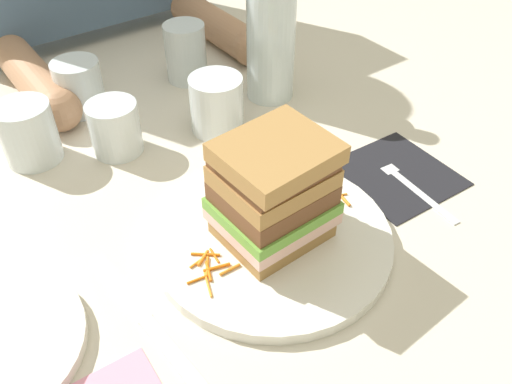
{
  "coord_description": "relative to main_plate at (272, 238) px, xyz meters",
  "views": [
    {
      "loc": [
        -0.25,
        -0.33,
        0.44
      ],
      "look_at": [
        0.01,
        0.03,
        0.05
      ],
      "focal_mm": 37.36,
      "sensor_mm": 36.0,
      "label": 1
    }
  ],
  "objects": [
    {
      "name": "carrot_shred_8",
      "position": [
        -0.07,
        -0.02,
        0.01
      ],
      "size": [
        0.02,
        0.0,
        0.0
      ],
      "primitive_type": "cylinder",
      "rotation": [
        0.0,
        1.57,
        3.11
      ],
      "color": "orange",
      "rests_on": "main_plate"
    },
    {
      "name": "water_bottle",
      "position": [
        0.19,
        0.26,
        0.1
      ],
      "size": [
        0.07,
        0.07,
        0.24
      ],
      "color": "silver",
      "rests_on": "ground_plane"
    },
    {
      "name": "carrot_shred_16",
      "position": [
        0.06,
        0.0,
        0.01
      ],
      "size": [
        0.03,
        0.02,
        0.0
      ],
      "primitive_type": "cylinder",
      "rotation": [
        0.0,
        1.57,
        0.4
      ],
      "color": "orange",
      "rests_on": "main_plate"
    },
    {
      "name": "juice_glass",
      "position": [
        0.08,
        0.23,
        0.03
      ],
      "size": [
        0.08,
        0.08,
        0.08
      ],
      "color": "white",
      "rests_on": "ground_plane"
    },
    {
      "name": "carrot_shred_1",
      "position": [
        -0.08,
        0.01,
        0.01
      ],
      "size": [
        0.02,
        0.01,
        0.0
      ],
      "primitive_type": "cylinder",
      "rotation": [
        0.0,
        1.57,
        0.53
      ],
      "color": "orange",
      "rests_on": "main_plate"
    },
    {
      "name": "carrot_shred_5",
      "position": [
        -0.09,
        0.01,
        0.01
      ],
      "size": [
        0.02,
        0.01,
        0.0
      ],
      "primitive_type": "cylinder",
      "rotation": [
        0.0,
        1.57,
        3.31
      ],
      "color": "orange",
      "rests_on": "main_plate"
    },
    {
      "name": "sandwich",
      "position": [
        -0.0,
        -0.0,
        0.07
      ],
      "size": [
        0.12,
        0.11,
        0.13
      ],
      "color": "#A87A42",
      "rests_on": "main_plate"
    },
    {
      "name": "fork",
      "position": [
        0.2,
        -0.02,
        -0.0
      ],
      "size": [
        0.03,
        0.17,
        0.0
      ],
      "color": "silver",
      "rests_on": "napkin_dark"
    },
    {
      "name": "carrot_shred_10",
      "position": [
        0.07,
        0.01,
        0.01
      ],
      "size": [
        0.01,
        0.02,
        0.0
      ],
      "primitive_type": "cylinder",
      "rotation": [
        0.0,
        1.57,
        5.06
      ],
      "color": "orange",
      "rests_on": "main_plate"
    },
    {
      "name": "carrot_shred_13",
      "position": [
        0.1,
        0.01,
        0.01
      ],
      "size": [
        0.03,
        0.02,
        0.0
      ],
      "primitive_type": "cylinder",
      "rotation": [
        0.0,
        1.57,
        2.7
      ],
      "color": "orange",
      "rests_on": "main_plate"
    },
    {
      "name": "carrot_shred_2",
      "position": [
        -0.08,
        0.02,
        0.01
      ],
      "size": [
        0.03,
        0.02,
        0.0
      ],
      "primitive_type": "cylinder",
      "rotation": [
        0.0,
        1.57,
        5.6
      ],
      "color": "orange",
      "rests_on": "main_plate"
    },
    {
      "name": "knife",
      "position": [
        -0.16,
        -0.01,
        -0.01
      ],
      "size": [
        0.03,
        0.2,
        0.0
      ],
      "color": "silver",
      "rests_on": "ground_plane"
    },
    {
      "name": "napkin_dark",
      "position": [
        0.2,
        0.0,
        -0.01
      ],
      "size": [
        0.14,
        0.15,
        0.0
      ],
      "primitive_type": "cube",
      "rotation": [
        0.0,
        0.0,
        -0.05
      ],
      "color": "black",
      "rests_on": "ground_plane"
    },
    {
      "name": "empty_tumbler_1",
      "position": [
        0.12,
        0.38,
        0.04
      ],
      "size": [
        0.07,
        0.07,
        0.09
      ],
      "primitive_type": "cylinder",
      "color": "silver",
      "rests_on": "ground_plane"
    },
    {
      "name": "carrot_shred_0",
      "position": [
        -0.08,
        -0.01,
        0.01
      ],
      "size": [
        0.03,
        0.01,
        0.0
      ],
      "primitive_type": "cylinder",
      "rotation": [
        0.0,
        1.57,
        6.0
      ],
      "color": "orange",
      "rests_on": "main_plate"
    },
    {
      "name": "carrot_shred_12",
      "position": [
        0.1,
        -0.0,
        0.01
      ],
      "size": [
        0.01,
        0.03,
        0.0
      ],
      "primitive_type": "cylinder",
      "rotation": [
        0.0,
        1.57,
        4.53
      ],
      "color": "orange",
      "rests_on": "main_plate"
    },
    {
      "name": "carrot_shred_4",
      "position": [
        -0.07,
        0.01,
        0.01
      ],
      "size": [
        0.01,
        0.02,
        0.0
      ],
      "primitive_type": "cylinder",
      "rotation": [
        0.0,
        1.57,
        4.56
      ],
      "color": "orange",
      "rests_on": "main_plate"
    },
    {
      "name": "carrot_shred_9",
      "position": [
        -0.1,
        -0.02,
        0.01
      ],
      "size": [
        0.01,
        0.03,
        0.0
      ],
      "primitive_type": "cylinder",
      "rotation": [
        0.0,
        1.57,
        1.22
      ],
      "color": "orange",
      "rests_on": "main_plate"
    },
    {
      "name": "main_plate",
      "position": [
        0.0,
        0.0,
        0.0
      ],
      "size": [
        0.27,
        0.27,
        0.01
      ],
      "primitive_type": "cylinder",
      "color": "white",
      "rests_on": "ground_plane"
    },
    {
      "name": "carrot_shred_6",
      "position": [
        -0.09,
        -0.01,
        0.01
      ],
      "size": [
        0.01,
        0.03,
        0.0
      ],
      "primitive_type": "cylinder",
      "rotation": [
        0.0,
        1.57,
        4.33
      ],
      "color": "orange",
      "rests_on": "main_plate"
    },
    {
      "name": "ground_plane",
      "position": [
        -0.01,
        0.0,
        -0.01
      ],
      "size": [
        3.0,
        3.0,
        0.0
      ],
      "primitive_type": "plane",
      "color": "beige"
    },
    {
      "name": "empty_tumbler_2",
      "position": [
        -0.06,
        0.26,
        0.03
      ],
      "size": [
        0.07,
        0.07,
        0.07
      ],
      "primitive_type": "cylinder",
      "color": "silver",
      "rests_on": "ground_plane"
    },
    {
      "name": "carrot_shred_14",
      "position": [
        0.08,
        -0.01,
        0.01
      ],
      "size": [
        0.02,
        0.02,
        0.0
      ],
      "primitive_type": "cylinder",
      "rotation": [
        0.0,
        1.57,
        2.33
      ],
      "color": "orange",
      "rests_on": "main_plate"
    },
    {
      "name": "carrot_shred_15",
      "position": [
        0.08,
        0.02,
        0.01
      ],
      "size": [
        0.03,
        0.01,
        0.0
      ],
      "primitive_type": "cylinder",
      "rotation": [
        0.0,
        1.57,
        6.0
      ],
      "color": "orange",
      "rests_on": "main_plate"
    },
    {
      "name": "empty_tumbler_3",
      "position": [
        -0.16,
        0.31,
        0.03
      ],
      "size": [
        0.07,
        0.07,
        0.08
      ],
      "primitive_type": "cylinder",
      "color": "silver",
      "rests_on": "ground_plane"
    },
    {
      "name": "carrot_shred_7",
      "position": [
        -0.08,
        -0.0,
        0.01
      ],
      "size": [
        0.02,
        0.02,
        0.0
      ],
      "primitive_type": "cylinder",
      "rotation": [
        0.0,
        1.57,
        4.1
      ],
      "color": "orange",
      "rests_on": "main_plate"
    },
    {
      "name": "empty_tumbler_0",
      "position": [
        -0.06,
        0.39,
        0.03
      ],
      "size": [
        0.07,
        0.07,
        0.08
      ],
      "primitive_type": "cylinder",
      "color": "silver",
      "rests_on": "ground_plane"
    },
    {
      "name": "carrot_shred_11",
      "position": [
        0.09,
        0.0,
        0.01
      ],
      "size": [
        0.03,
        0.01,
        0.0
      ],
      "primitive_type": "cylinder",
      "rotation": [
        0.0,
        1.57,
        3.57
      ],
      "color": "orange",
      "rests_on": "main_plate"
    },
    {
      "name": "carrot_shred_3",
      "position": [
        -0.1,
        -0.01,
        0.01
      ],
      "size": [
        0.02,
        0.01,
        0.0
      ],
      "primitive_type": "cylinder",
      "rotation": [
        0.0,
        1.57,
        6.12
      ],
      "color": "orange",
      "rests_on": "main_plate"
    }
  ]
}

